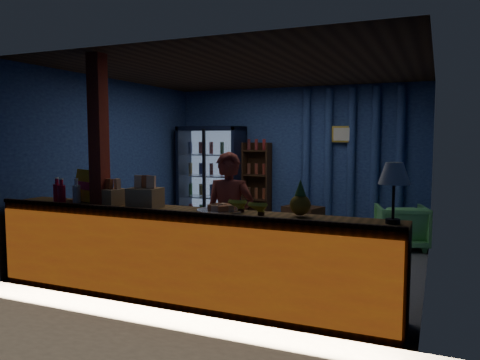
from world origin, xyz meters
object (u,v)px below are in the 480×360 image
(green_chair, at_px, (401,227))
(table_lamp, at_px, (394,176))
(shopkeeper, at_px, (229,222))
(pastry_tray, at_px, (219,209))

(green_chair, bearing_deg, table_lamp, 77.11)
(shopkeeper, distance_m, table_lamp, 1.90)
(green_chair, distance_m, table_lamp, 3.44)
(green_chair, xyz_separation_m, table_lamp, (0.15, -3.27, 1.03))
(shopkeeper, height_order, pastry_tray, shopkeeper)
(shopkeeper, bearing_deg, green_chair, 52.48)
(green_chair, bearing_deg, pastry_tray, 49.87)
(shopkeeper, relative_size, table_lamp, 2.90)
(shopkeeper, relative_size, pastry_tray, 3.34)
(shopkeeper, height_order, green_chair, shopkeeper)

